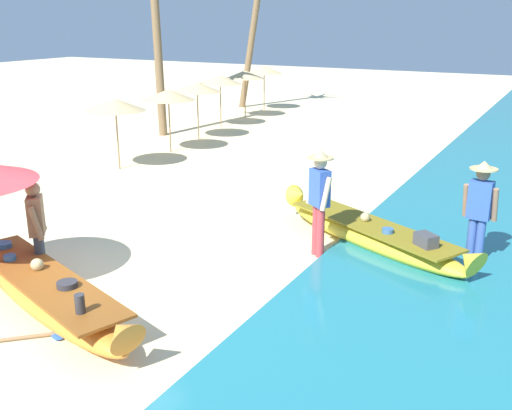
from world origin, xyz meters
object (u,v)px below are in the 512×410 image
person_tourist_customer (37,227)px  paddle (20,338)px  person_vendor_hatted (319,196)px  boat_orange_foreground (44,291)px  boat_yellow_midground (371,234)px  person_vendor_assistant (479,207)px

person_tourist_customer → paddle: (1.13, -1.43, -0.89)m
person_vendor_hatted → paddle: size_ratio=1.42×
boat_orange_foreground → boat_yellow_midground: size_ratio=1.09×
boat_yellow_midground → person_vendor_hatted: (-0.69, -0.81, 0.84)m
boat_yellow_midground → paddle: (-2.95, -5.30, -0.22)m
person_tourist_customer → person_vendor_assistant: size_ratio=0.90×
boat_orange_foreground → person_tourist_customer: (-0.74, 0.64, 0.64)m
boat_yellow_midground → person_vendor_hatted: 1.35m
person_tourist_customer → boat_orange_foreground: bearing=-41.0°
person_tourist_customer → paddle: bearing=-51.7°
person_vendor_assistant → paddle: 7.15m
boat_yellow_midground → person_tourist_customer: person_tourist_customer is taller
boat_yellow_midground → person_tourist_customer: bearing=-136.5°
person_tourist_customer → person_vendor_assistant: bearing=33.2°
boat_orange_foreground → person_vendor_hatted: bearing=54.5°
boat_yellow_midground → person_vendor_hatted: size_ratio=2.29×
boat_orange_foreground → person_tourist_customer: bearing=139.0°
boat_orange_foreground → person_vendor_assistant: person_vendor_assistant is taller
person_tourist_customer → paddle: person_tourist_customer is taller
boat_yellow_midground → person_vendor_hatted: bearing=-130.8°
person_vendor_hatted → person_tourist_customer: 4.57m
person_tourist_customer → boat_yellow_midground: bearing=43.5°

